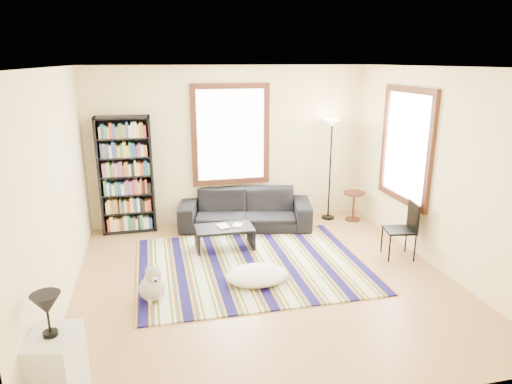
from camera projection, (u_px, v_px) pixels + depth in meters
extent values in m
cube|color=#AC764E|center=(264.00, 282.00, 6.25)|extent=(5.00, 5.00, 0.10)
cube|color=white|center=(266.00, 63.00, 5.44)|extent=(5.00, 5.00, 0.10)
cube|color=beige|center=(230.00, 145.00, 8.23)|extent=(5.00, 0.10, 2.80)
cube|color=beige|center=(348.00, 263.00, 3.46)|extent=(5.00, 0.10, 2.80)
cube|color=beige|center=(52.00, 193.00, 5.28)|extent=(0.10, 5.00, 2.80)
cube|color=beige|center=(441.00, 170.00, 6.40)|extent=(0.10, 5.00, 2.80)
cube|color=white|center=(231.00, 135.00, 8.09)|extent=(1.20, 0.06, 1.60)
cube|color=white|center=(406.00, 146.00, 7.07)|extent=(0.06, 1.20, 1.60)
cube|color=#110D43|center=(252.00, 265.00, 6.65)|extent=(3.27, 2.61, 0.02)
imported|color=black|center=(245.00, 209.00, 8.09)|extent=(2.44, 1.37, 0.67)
cube|color=black|center=(126.00, 175.00, 7.72)|extent=(0.90, 0.30, 2.00)
cube|color=black|center=(225.00, 238.00, 7.19)|extent=(1.00, 0.73, 0.36)
imported|color=beige|center=(218.00, 227.00, 7.12)|extent=(0.25, 0.21, 0.02)
imported|color=beige|center=(233.00, 225.00, 7.22)|extent=(0.21, 0.24, 0.01)
ellipsoid|color=silver|center=(257.00, 275.00, 6.11)|extent=(0.93, 0.76, 0.21)
cylinder|color=#411D10|center=(353.00, 206.00, 8.46)|extent=(0.44, 0.44, 0.54)
cube|color=black|center=(399.00, 230.00, 6.83)|extent=(0.48, 0.47, 0.86)
cube|color=silver|center=(56.00, 372.00, 3.85)|extent=(0.47, 0.56, 0.70)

